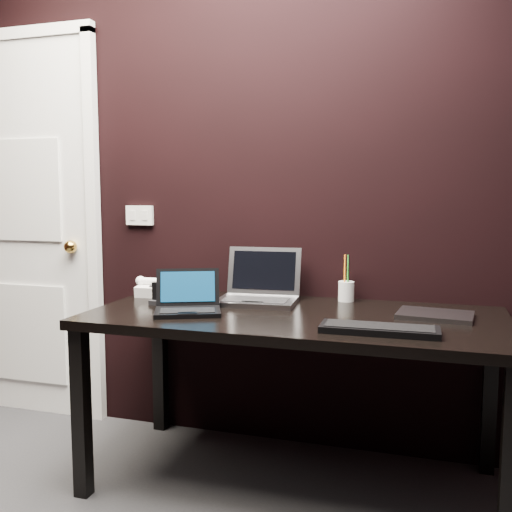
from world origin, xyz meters
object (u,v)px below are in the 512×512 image
(silver_laptop, at_px, (259,292))
(closed_laptop, at_px, (435,315))
(netbook, at_px, (188,304))
(desk_phone, at_px, (157,288))
(mobile_phone, at_px, (157,296))
(pen_cup, at_px, (346,290))
(door, at_px, (22,227))
(ext_keyboard, at_px, (379,329))
(desk, at_px, (294,332))

(silver_laptop, height_order, closed_laptop, silver_laptop)
(netbook, height_order, desk_phone, netbook)
(closed_laptop, relative_size, mobile_phone, 3.13)
(closed_laptop, height_order, pen_cup, pen_cup)
(desk_phone, relative_size, mobile_phone, 2.15)
(door, height_order, desk_phone, door)
(ext_keyboard, relative_size, pen_cup, 1.97)
(netbook, relative_size, silver_laptop, 0.92)
(silver_laptop, height_order, mobile_phone, silver_laptop)
(closed_laptop, bearing_deg, desk, -171.10)
(closed_laptop, bearing_deg, desk_phone, 175.21)
(desk, height_order, netbook, netbook)
(mobile_phone, bearing_deg, door, 159.85)
(closed_laptop, xyz_separation_m, desk_phone, (-1.29, 0.11, 0.03))
(silver_laptop, distance_m, mobile_phone, 0.46)
(door, relative_size, closed_laptop, 6.91)
(door, xyz_separation_m, desk_phone, (0.92, -0.18, -0.27))
(door, height_order, mobile_phone, door)
(desk, bearing_deg, mobile_phone, 179.91)
(silver_laptop, relative_size, closed_laptop, 1.19)
(silver_laptop, relative_size, pen_cup, 1.72)
(desk, relative_size, closed_laptop, 5.49)
(desk_phone, height_order, pen_cup, pen_cup)
(door, xyz_separation_m, ext_keyboard, (2.01, -0.61, -0.29))
(silver_laptop, bearing_deg, door, 172.40)
(pen_cup, bearing_deg, desk_phone, -171.47)
(door, xyz_separation_m, closed_laptop, (2.21, -0.29, -0.29))
(desk_phone, bearing_deg, netbook, -45.97)
(ext_keyboard, bearing_deg, desk_phone, 158.79)
(door, xyz_separation_m, mobile_phone, (1.02, -0.37, -0.27))
(desk_phone, relative_size, pen_cup, 0.99)
(mobile_phone, bearing_deg, desk, -0.09)
(netbook, height_order, silver_laptop, silver_laptop)
(desk_phone, bearing_deg, closed_laptop, -4.79)
(netbook, xyz_separation_m, ext_keyboard, (0.79, -0.11, -0.02))
(desk, bearing_deg, ext_keyboard, -32.20)
(netbook, xyz_separation_m, mobile_phone, (-0.20, 0.12, 0.00))
(silver_laptop, distance_m, ext_keyboard, 0.71)
(desk_phone, bearing_deg, desk, -14.95)
(silver_laptop, bearing_deg, ext_keyboard, -35.69)
(desk_phone, bearing_deg, mobile_phone, -62.49)
(door, height_order, netbook, door)
(ext_keyboard, distance_m, closed_laptop, 0.37)
(netbook, distance_m, ext_keyboard, 0.80)
(door, xyz_separation_m, silver_laptop, (1.44, -0.19, -0.26))
(pen_cup, bearing_deg, silver_laptop, -158.80)
(ext_keyboard, relative_size, closed_laptop, 1.36)
(ext_keyboard, height_order, mobile_phone, mobile_phone)
(door, relative_size, silver_laptop, 5.79)
(silver_laptop, distance_m, desk_phone, 0.52)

